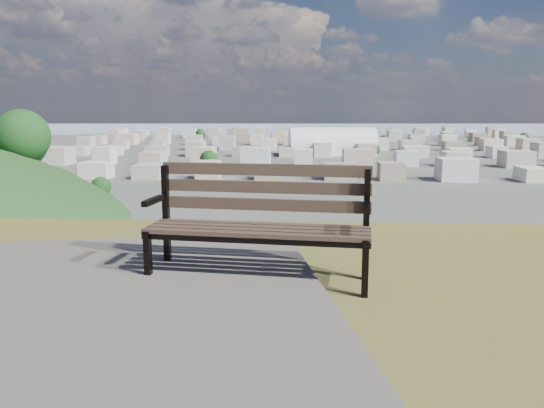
{
  "coord_description": "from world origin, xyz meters",
  "views": [
    {
      "loc": [
        -0.36,
        -1.95,
        26.41
      ],
      "look_at": [
        -0.72,
        4.23,
        25.3
      ],
      "focal_mm": 35.0,
      "sensor_mm": 36.0,
      "label": 1
    }
  ],
  "objects": [
    {
      "name": "far_hills",
      "position": [
        -60.92,
        1402.93,
        25.47
      ],
      "size": [
        2050.0,
        340.0,
        60.0
      ],
      "color": "#8997AA",
      "rests_on": "ground"
    },
    {
      "name": "park_bench",
      "position": [
        -0.71,
        2.33,
        25.54
      ],
      "size": [
        1.87,
        0.78,
        0.95
      ],
      "rotation": [
        0.0,
        0.0,
        -0.11
      ],
      "color": "#413325",
      "rests_on": "hilltop_mesa"
    },
    {
      "name": "city_blocks",
      "position": [
        0.0,
        394.44,
        3.5
      ],
      "size": [
        395.0,
        361.0,
        7.0
      ],
      "color": "silver",
      "rests_on": "ground"
    },
    {
      "name": "arena",
      "position": [
        16.67,
        313.32,
        4.99
      ],
      "size": [
        52.35,
        27.13,
        21.17
      ],
      "rotation": [
        0.0,
        0.0,
        0.12
      ],
      "color": "silver",
      "rests_on": "ground"
    },
    {
      "name": "gravel_patch",
      "position": [
        -1.63,
        1.2,
        25.04
      ],
      "size": [
        3.85,
        4.9,
        0.09
      ],
      "primitive_type": "cube",
      "rotation": [
        0.0,
        0.0,
        0.19
      ],
      "color": "#56524A",
      "rests_on": "hilltop_mesa"
    },
    {
      "name": "city_trees",
      "position": [
        -26.39,
        319.0,
        4.83
      ],
      "size": [
        406.52,
        387.2,
        9.98
      ],
      "color": "#2F2517",
      "rests_on": "ground"
    },
    {
      "name": "bay_water",
      "position": [
        0.0,
        900.0,
        0.0
      ],
      "size": [
        2400.0,
        700.0,
        0.12
      ],
      "primitive_type": "cube",
      "color": "#93A2BB",
      "rests_on": "ground"
    }
  ]
}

